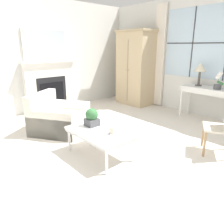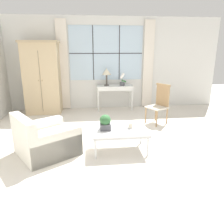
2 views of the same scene
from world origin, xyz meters
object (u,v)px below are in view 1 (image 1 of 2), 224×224
Objects in this scene: armoire at (135,68)px; pillar_candle at (112,131)px; potted_orchid at (218,82)px; armchair_upholstered at (58,119)px; potted_plant_small at (92,117)px; fireplace at (50,83)px; table_lamp at (200,68)px; console_table at (207,92)px; coffee_table at (100,134)px.

armoire is 17.21× the size of pillar_candle.
potted_orchid is 3.44m from armchair_upholstered.
fireplace is at bearing 167.38° from potted_plant_small.
table_lamp is (2.89, 2.29, 0.45)m from fireplace.
potted_orchid is at bearing 84.29° from pillar_candle.
fireplace is at bearing -114.69° from armoire.
armchair_upholstered is (0.50, -2.79, -0.79)m from armoire.
fireplace is 3.86m from console_table.
armoire is 3.45m from coffee_table.
potted_plant_small reaches higher than coffee_table.
potted_orchid is 2.82m from pillar_candle.
table_lamp is at bearing 89.75° from coffee_table.
armchair_upholstered reaches higher than console_table.
console_table is 2.83m from pillar_candle.
coffee_table is at bearing -12.45° from fireplace.
potted_orchid is 2.93m from coffee_table.
fireplace is 1.60× the size of armchair_upholstered.
potted_plant_small is at bearing 1.29° from armchair_upholstered.
potted_plant_small is at bearing -95.58° from table_lamp.
fireplace is 2.00× the size of coffee_table.
coffee_table is 0.24m from pillar_candle.
fireplace is 17.13× the size of pillar_candle.
fireplace is at bearing 158.00° from armchair_upholstered.
pillar_candle is at bearing 2.08° from potted_plant_small.
table_lamp is (1.89, 0.11, 0.12)m from armoire.
fireplace is at bearing -141.63° from table_lamp.
armoire is 2.94m from armchair_upholstered.
console_table is 2.89× the size of potted_orchid.
table_lamp reaches higher than potted_orchid.
potted_orchid is 3.22× the size of pillar_candle.
potted_orchid reaches higher than coffee_table.
potted_plant_small is at bearing -177.92° from pillar_candle.
armchair_upholstered is 1.25× the size of coffee_table.
console_table reaches higher than coffee_table.
fireplace is 3.71m from table_lamp.
console_table is 0.87× the size of armchair_upholstered.
fireplace is 0.99× the size of armoire.
table_lamp is 2.95m from potted_plant_small.
fireplace is at bearing 167.55° from coffee_table.
potted_orchid is at bearing 56.61° from armchair_upholstered.
table_lamp is 4.36× the size of pillar_candle.
pillar_candle is (0.20, -2.85, -0.70)m from table_lamp.
armoire is 7.18× the size of potted_plant_small.
potted_plant_small is (-0.53, -2.84, -0.11)m from console_table.
potted_orchid is (0.23, -0.05, 0.25)m from console_table.
armchair_upholstered is at bearing -22.00° from fireplace.
armoire is (1.00, 2.18, 0.32)m from fireplace.
potted_plant_small is at bearing 169.23° from coffee_table.
armoire reaches higher than pillar_candle.
fireplace is at bearing 169.59° from pillar_candle.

